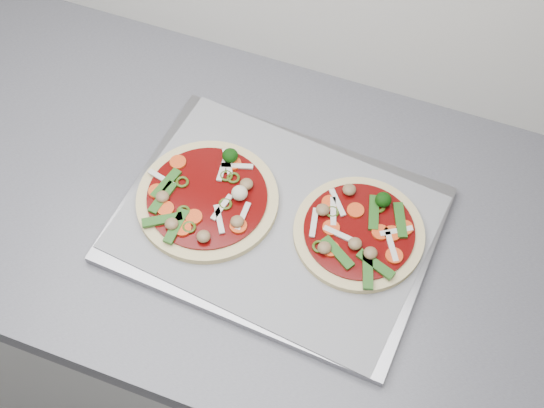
% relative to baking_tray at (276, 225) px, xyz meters
% --- Properties ---
extents(baking_tray, '(0.47, 0.36, 0.01)m').
position_rel_baking_tray_xyz_m(baking_tray, '(0.00, 0.00, 0.00)').
color(baking_tray, gray).
rests_on(baking_tray, countertop).
extents(parchment, '(0.46, 0.36, 0.00)m').
position_rel_baking_tray_xyz_m(parchment, '(0.00, 0.00, 0.01)').
color(parchment, gray).
rests_on(parchment, baking_tray).
extents(pizza_left, '(0.23, 0.23, 0.04)m').
position_rel_baking_tray_xyz_m(pizza_left, '(-0.11, -0.00, 0.02)').
color(pizza_left, '#E5CE87').
rests_on(pizza_left, parchment).
extents(pizza_right, '(0.21, 0.21, 0.03)m').
position_rel_baking_tray_xyz_m(pizza_right, '(0.12, 0.02, 0.02)').
color(pizza_right, '#E5CE87').
rests_on(pizza_right, parchment).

